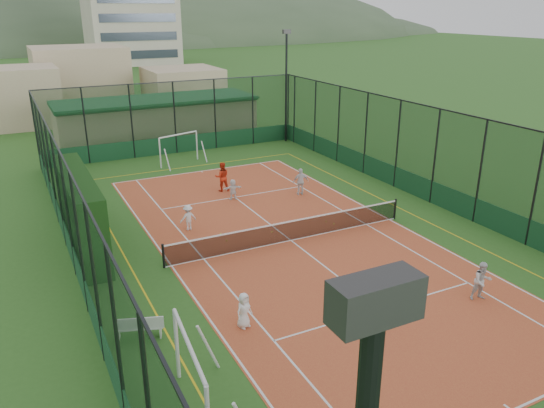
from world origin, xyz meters
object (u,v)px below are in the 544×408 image
Objects in this scene: futsal_goal_far at (179,149)px; child_far_back at (233,189)px; child_near_mid at (375,301)px; coach at (222,177)px; futsal_goal_near at (191,381)px; child_near_right at (482,281)px; floodlight_ne at (286,87)px; child_far_right at (301,182)px; child_far_left at (188,217)px; white_bench at (139,326)px; clubhouse at (157,118)px; child_near_left at (244,310)px.

child_far_back is (0.46, -8.06, -0.41)m from futsal_goal_far.
child_near_mid is 14.51m from coach.
futsal_goal_near reaches higher than child_near_right.
futsal_goal_far is (-9.26, -2.36, -3.15)m from floodlight_ne.
futsal_goal_far is 8.09m from child_far_back.
child_near_right is at bearing -96.84° from futsal_goal_far.
coach is at bearing -22.06° from child_far_right.
child_far_left is at bearing 64.81° from coach.
floodlight_ne is 14.10m from child_far_back.
child_near_mid is (7.22, -2.45, 0.29)m from white_bench.
futsal_goal_far is at bearing -165.68° from floodlight_ne.
futsal_goal_near reaches higher than child_far_left.
child_far_left is at bearing 80.71° from white_bench.
clubhouse reaches higher than child_far_left.
child_far_right is at bearing 60.63° from child_near_mid.
floodlight_ne is 4.95× the size of coach.
child_far_back is at bearing 77.48° from child_near_mid.
white_bench is at bearing -128.95° from futsal_goal_far.
coach is at bearing 77.03° from white_bench.
child_far_right is (3.43, -16.82, -0.81)m from clubhouse.
futsal_goal_far is at bearing 59.49° from child_near_left.
coach is (4.42, 12.98, 0.22)m from child_near_left.
child_far_back is 0.67× the size of coach.
white_bench is 7.63m from child_near_mid.
futsal_goal_near is 2.25× the size of child_far_right.
child_near_right reaches higher than child_far_back.
futsal_goal_near is at bearing -124.58° from futsal_goal_far.
white_bench is 3.32m from child_near_left.
futsal_goal_near is 16.22m from child_far_back.
clubhouse is 31.24m from futsal_goal_near.
futsal_goal_near is at bearing 78.44° from coach.
futsal_goal_far is (6.76, 22.58, -0.11)m from futsal_goal_near.
futsal_goal_near is 7.03m from child_near_mid.
clubhouse is 7.81m from futsal_goal_far.
child_near_left is 8.55m from child_far_left.
floodlight_ne is 12.98m from child_far_right.
child_near_left reaches higher than child_far_back.
child_far_right is (-0.16, 12.64, 0.03)m from child_near_right.
child_far_back is (0.37, 12.95, -0.13)m from child_near_mid.
child_far_right is 0.90× the size of coach.
clubhouse is at bearing 77.99° from child_near_mid.
child_far_right is at bearing -33.67° from futsal_goal_near.
child_far_right is at bearing 105.80° from child_near_right.
child_near_mid is (0.08, -21.02, -0.28)m from futsal_goal_far.
child_far_right reaches higher than white_bench.
floodlight_ne is 25.35m from child_near_mid.
child_far_right reaches higher than child_near_right.
child_near_right is 0.96× the size of child_far_right.
clubhouse is at bearing 147.88° from floodlight_ne.
child_far_back is at bearing -130.17° from floodlight_ne.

